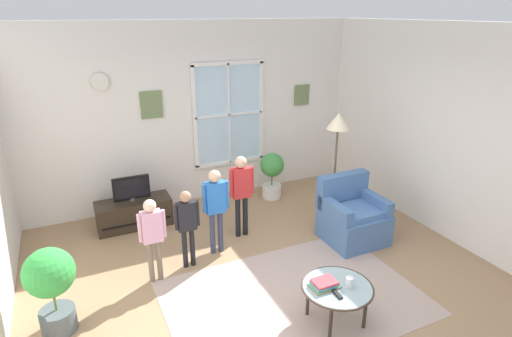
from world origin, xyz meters
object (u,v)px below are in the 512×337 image
television (131,188)px  floor_lamp (338,132)px  armchair (352,217)px  tv_stand (134,213)px  person_black_shirt (187,220)px  person_blue_shirt (215,202)px  book_stack (324,284)px  remote_near_books (337,294)px  person_pink_shirt (152,231)px  potted_plant_corner (51,283)px  person_red_shirt (241,187)px  cup (350,282)px  coffee_table (337,289)px  potted_plant_by_window (272,172)px

television → floor_lamp: 2.99m
armchair → floor_lamp: bearing=85.9°
tv_stand → person_black_shirt: (0.42, -1.34, 0.43)m
television → person_blue_shirt: (0.84, -1.17, 0.12)m
book_stack → remote_near_books: book_stack is taller
person_pink_shirt → potted_plant_corner: size_ratio=1.15×
armchair → person_red_shirt: person_red_shirt is taller
book_stack → cup: (0.22, -0.10, 0.02)m
person_red_shirt → person_pink_shirt: 1.43m
cup → person_blue_shirt: person_blue_shirt is taller
television → remote_near_books: television is taller
coffee_table → person_pink_shirt: bearing=135.6°
remote_near_books → floor_lamp: size_ratio=0.08×
book_stack → person_black_shirt: (-0.93, 1.53, 0.18)m
book_stack → remote_near_books: 0.17m
remote_near_books → person_red_shirt: person_red_shirt is taller
cup → person_blue_shirt: bearing=112.3°
person_pink_shirt → person_red_shirt: bearing=22.7°
remote_near_books → person_blue_shirt: size_ratio=0.12×
person_blue_shirt → potted_plant_by_window: (1.42, 1.23, -0.26)m
book_stack → cup: 0.25m
coffee_table → potted_plant_by_window: 3.07m
book_stack → floor_lamp: (1.31, 1.73, 0.93)m
television → person_pink_shirt: 1.46m
floor_lamp → armchair: bearing=-94.1°
cup → floor_lamp: floor_lamp is taller
television → person_pink_shirt: bearing=-90.5°
cup → potted_plant_corner: bearing=157.5°
person_black_shirt → floor_lamp: (2.23, 0.21, 0.76)m
cup → potted_plant_corner: potted_plant_corner is taller
television → book_stack: bearing=-64.7°
television → person_black_shirt: person_black_shirt is taller
remote_near_books → person_blue_shirt: (-0.55, 1.85, 0.29)m
potted_plant_corner → floor_lamp: bearing=11.3°
tv_stand → book_stack: size_ratio=3.78×
television → potted_plant_corner: (-1.06, -1.87, -0.04)m
person_blue_shirt → person_red_shirt: 0.53m
person_blue_shirt → person_pink_shirt: (-0.85, -0.29, -0.07)m
remote_near_books → potted_plant_by_window: size_ratio=0.18×
person_blue_shirt → potted_plant_corner: size_ratio=1.26×
armchair → potted_plant_by_window: bearing=101.9°
remote_near_books → person_pink_shirt: bearing=132.0°
person_black_shirt → book_stack: bearing=-58.7°
book_stack → potted_plant_by_window: (0.91, 2.91, 0.00)m
person_black_shirt → potted_plant_corner: (-1.48, -0.54, -0.07)m
floor_lamp → coffee_table: bearing=-123.6°
tv_stand → potted_plant_corner: bearing=-119.4°
person_red_shirt → book_stack: bearing=-88.7°
floor_lamp → remote_near_books: bearing=-123.7°
floor_lamp → person_black_shirt: bearing=-174.7°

